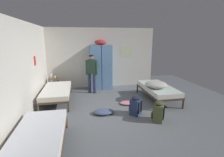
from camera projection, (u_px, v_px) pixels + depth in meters
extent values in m
plane|color=slate|center=(114.00, 112.00, 5.07)|extent=(8.89, 8.89, 0.00)
cube|color=beige|center=(101.00, 58.00, 7.46)|extent=(4.68, 0.06, 2.56)
cube|color=beige|center=(25.00, 72.00, 4.35)|extent=(0.06, 5.56, 2.56)
cube|color=beige|center=(126.00, 51.00, 7.58)|extent=(0.55, 0.01, 0.40)
cube|color=red|center=(35.00, 61.00, 5.25)|extent=(0.01, 0.20, 0.28)
cube|color=#5B84B2|center=(95.00, 67.00, 7.19)|extent=(0.44, 0.52, 1.85)
cylinder|color=black|center=(99.00, 65.00, 6.93)|extent=(0.02, 0.03, 0.02)
cube|color=#5B84B2|center=(106.00, 67.00, 7.28)|extent=(0.44, 0.52, 1.85)
cylinder|color=black|center=(110.00, 65.00, 7.01)|extent=(0.02, 0.03, 0.02)
ellipsoid|color=red|center=(101.00, 42.00, 7.00)|extent=(0.48, 0.36, 0.22)
cylinder|color=brown|center=(49.00, 86.00, 6.76)|extent=(0.03, 0.03, 0.55)
cylinder|color=brown|center=(58.00, 86.00, 6.83)|extent=(0.03, 0.03, 0.55)
cylinder|color=brown|center=(50.00, 84.00, 7.02)|extent=(0.03, 0.03, 0.55)
cylinder|color=brown|center=(59.00, 84.00, 7.09)|extent=(0.03, 0.03, 0.55)
cube|color=brown|center=(54.00, 87.00, 6.94)|extent=(0.38, 0.30, 0.02)
cube|color=brown|center=(54.00, 78.00, 6.86)|extent=(0.38, 0.30, 0.02)
cylinder|color=#473828|center=(29.00, 126.00, 3.98)|extent=(0.06, 0.06, 0.28)
cylinder|color=#473828|center=(66.00, 123.00, 4.13)|extent=(0.06, 0.06, 0.28)
cube|color=#473828|center=(39.00, 140.00, 3.14)|extent=(0.90, 1.90, 0.06)
cube|color=silver|center=(39.00, 135.00, 3.12)|extent=(0.87, 1.84, 0.14)
cube|color=silver|center=(38.00, 131.00, 3.10)|extent=(0.86, 1.82, 0.01)
cylinder|color=#473828|center=(157.00, 88.00, 7.04)|extent=(0.06, 0.06, 0.28)
cylinder|color=#473828|center=(137.00, 89.00, 6.88)|extent=(0.06, 0.06, 0.28)
cylinder|color=#473828|center=(183.00, 104.00, 5.28)|extent=(0.06, 0.06, 0.28)
cylinder|color=#473828|center=(158.00, 106.00, 5.12)|extent=(0.06, 0.06, 0.28)
cube|color=#473828|center=(158.00, 91.00, 6.04)|extent=(0.90, 1.90, 0.06)
cube|color=silver|center=(158.00, 88.00, 6.02)|extent=(0.87, 1.84, 0.14)
cube|color=silver|center=(158.00, 86.00, 6.00)|extent=(0.86, 1.82, 0.01)
cylinder|color=#473828|center=(38.00, 110.00, 4.88)|extent=(0.06, 0.06, 0.28)
cylinder|color=#473828|center=(68.00, 107.00, 5.03)|extent=(0.06, 0.06, 0.28)
cylinder|color=#473828|center=(49.00, 91.00, 6.63)|extent=(0.06, 0.06, 0.28)
cylinder|color=#473828|center=(71.00, 90.00, 6.79)|extent=(0.06, 0.06, 0.28)
cube|color=#473828|center=(57.00, 93.00, 5.79)|extent=(0.90, 1.90, 0.06)
cube|color=beige|center=(57.00, 90.00, 5.77)|extent=(0.87, 1.84, 0.14)
cube|color=white|center=(57.00, 88.00, 5.75)|extent=(0.86, 1.82, 0.01)
ellipsoid|color=#B7B2A8|center=(156.00, 84.00, 5.80)|extent=(0.73, 0.71, 0.21)
cylinder|color=#2D334C|center=(95.00, 83.00, 6.73)|extent=(0.12, 0.12, 0.79)
cylinder|color=#2D334C|center=(89.00, 83.00, 6.77)|extent=(0.12, 0.12, 0.79)
cube|color=#284233|center=(92.00, 67.00, 6.60)|extent=(0.37, 0.30, 0.54)
cylinder|color=#284233|center=(97.00, 68.00, 6.57)|extent=(0.08, 0.08, 0.56)
cylinder|color=#284233|center=(87.00, 67.00, 6.64)|extent=(0.08, 0.08, 0.56)
sphere|color=#936B4C|center=(91.00, 57.00, 6.51)|extent=(0.19, 0.19, 0.19)
ellipsoid|color=black|center=(91.00, 56.00, 6.50)|extent=(0.18, 0.18, 0.11)
cylinder|color=white|center=(51.00, 75.00, 6.84)|extent=(0.06, 0.06, 0.21)
cylinder|color=#2666B2|center=(51.00, 73.00, 6.81)|extent=(0.03, 0.03, 0.03)
cylinder|color=beige|center=(55.00, 77.00, 6.82)|extent=(0.05, 0.05, 0.11)
cylinder|color=black|center=(55.00, 75.00, 6.80)|extent=(0.03, 0.03, 0.03)
cube|color=navy|center=(136.00, 107.00, 4.85)|extent=(0.39, 0.40, 0.46)
ellipsoid|color=black|center=(131.00, 108.00, 4.95)|extent=(0.22, 0.23, 0.20)
ellipsoid|color=black|center=(136.00, 98.00, 4.79)|extent=(0.36, 0.36, 0.10)
cube|color=black|center=(141.00, 106.00, 4.85)|extent=(0.05, 0.05, 0.32)
cube|color=black|center=(139.00, 108.00, 4.70)|extent=(0.05, 0.05, 0.32)
cube|color=#566038|center=(158.00, 113.00, 4.46)|extent=(0.37, 0.40, 0.46)
ellipsoid|color=#383D23|center=(152.00, 115.00, 4.54)|extent=(0.20, 0.25, 0.20)
ellipsoid|color=#383D23|center=(159.00, 103.00, 4.40)|extent=(0.34, 0.36, 0.10)
cube|color=black|center=(164.00, 111.00, 4.49)|extent=(0.05, 0.06, 0.32)
cube|color=black|center=(164.00, 114.00, 4.33)|extent=(0.05, 0.06, 0.32)
ellipsoid|color=#42567A|center=(104.00, 112.00, 4.93)|extent=(0.59, 0.41, 0.12)
ellipsoid|color=pink|center=(129.00, 103.00, 5.68)|extent=(0.59, 0.40, 0.09)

